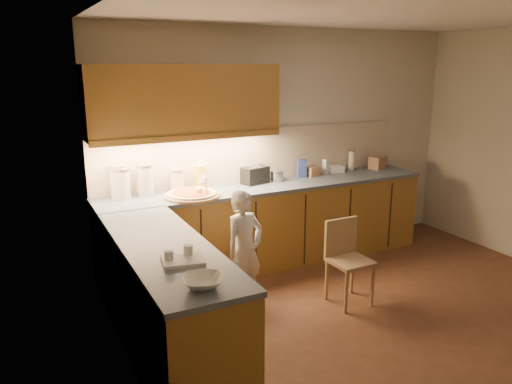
# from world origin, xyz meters

# --- Properties ---
(room) EXTENTS (4.54, 4.50, 2.62)m
(room) POSITION_xyz_m (0.00, 0.00, 1.68)
(room) COLOR #512D1B
(room) RESTS_ON ground
(l_counter) EXTENTS (3.77, 2.62, 0.92)m
(l_counter) POSITION_xyz_m (-0.92, 1.25, 0.46)
(l_counter) COLOR olive
(l_counter) RESTS_ON ground
(backsplash) EXTENTS (3.75, 0.02, 0.58)m
(backsplash) POSITION_xyz_m (-0.38, 1.99, 1.21)
(backsplash) COLOR #C3B397
(backsplash) RESTS_ON l_counter
(upper_cabinets) EXTENTS (1.95, 0.36, 0.73)m
(upper_cabinets) POSITION_xyz_m (-1.27, 1.82, 1.85)
(upper_cabinets) COLOR olive
(upper_cabinets) RESTS_ON ground
(pizza_on_board) EXTENTS (0.56, 0.56, 0.22)m
(pizza_on_board) POSITION_xyz_m (-1.31, 1.59, 0.94)
(pizza_on_board) COLOR #A97F54
(pizza_on_board) RESTS_ON l_counter
(child) EXTENTS (0.47, 0.38, 1.12)m
(child) POSITION_xyz_m (-1.09, 0.86, 0.56)
(child) COLOR white
(child) RESTS_ON ground
(wooden_chair) EXTENTS (0.36, 0.36, 0.79)m
(wooden_chair) POSITION_xyz_m (-0.17, 0.57, 0.46)
(wooden_chair) COLOR tan
(wooden_chair) RESTS_ON ground
(mixing_bowl) EXTENTS (0.31, 0.31, 0.06)m
(mixing_bowl) POSITION_xyz_m (-1.95, -0.38, 0.95)
(mixing_bowl) COLOR white
(mixing_bowl) RESTS_ON l_counter
(canister_a) EXTENTS (0.16, 0.16, 0.33)m
(canister_a) POSITION_xyz_m (-1.97, 1.87, 1.09)
(canister_a) COLOR white
(canister_a) RESTS_ON l_counter
(canister_b) EXTENTS (0.17, 0.17, 0.30)m
(canister_b) POSITION_xyz_m (-1.95, 1.84, 1.07)
(canister_b) COLOR silver
(canister_b) RESTS_ON l_counter
(canister_c) EXTENTS (0.17, 0.17, 0.32)m
(canister_c) POSITION_xyz_m (-1.71, 1.85, 1.08)
(canister_c) COLOR beige
(canister_c) RESTS_ON l_counter
(canister_d) EXTENTS (0.14, 0.14, 0.23)m
(canister_d) POSITION_xyz_m (-1.37, 1.87, 1.04)
(canister_d) COLOR beige
(canister_d) RESTS_ON l_counter
(oil_jug) EXTENTS (0.12, 0.10, 0.30)m
(oil_jug) POSITION_xyz_m (-1.12, 1.84, 1.06)
(oil_jug) COLOR gold
(oil_jug) RESTS_ON l_counter
(toaster) EXTENTS (0.32, 0.23, 0.19)m
(toaster) POSITION_xyz_m (-0.50, 1.81, 1.01)
(toaster) COLOR black
(toaster) RESTS_ON l_counter
(steel_pot) EXTENTS (0.16, 0.16, 0.12)m
(steel_pot) POSITION_xyz_m (-0.23, 1.81, 0.98)
(steel_pot) COLOR #BBBCC1
(steel_pot) RESTS_ON l_counter
(blue_box) EXTENTS (0.12, 0.10, 0.21)m
(blue_box) POSITION_xyz_m (0.13, 1.86, 1.02)
(blue_box) COLOR #314595
(blue_box) RESTS_ON l_counter
(card_box_a) EXTENTS (0.17, 0.13, 0.11)m
(card_box_a) POSITION_xyz_m (0.28, 1.85, 0.97)
(card_box_a) COLOR tan
(card_box_a) RESTS_ON l_counter
(white_bottle) EXTENTS (0.07, 0.07, 0.18)m
(white_bottle) POSITION_xyz_m (0.47, 1.86, 1.01)
(white_bottle) COLOR white
(white_bottle) RESTS_ON l_counter
(flat_pack) EXTENTS (0.20, 0.15, 0.08)m
(flat_pack) POSITION_xyz_m (0.63, 1.89, 0.96)
(flat_pack) COLOR white
(flat_pack) RESTS_ON l_counter
(tall_jar) EXTENTS (0.08, 0.08, 0.25)m
(tall_jar) POSITION_xyz_m (0.87, 1.90, 1.04)
(tall_jar) COLOR silver
(tall_jar) RESTS_ON l_counter
(card_box_b) EXTENTS (0.23, 0.20, 0.15)m
(card_box_b) POSITION_xyz_m (1.22, 1.82, 1.00)
(card_box_b) COLOR #A27457
(card_box_b) RESTS_ON l_counter
(dough_cloth) EXTENTS (0.31, 0.26, 0.02)m
(dough_cloth) POSITION_xyz_m (-1.93, 0.04, 0.93)
(dough_cloth) COLOR silver
(dough_cloth) RESTS_ON l_counter
(spice_jar_a) EXTENTS (0.08, 0.08, 0.08)m
(spice_jar_a) POSITION_xyz_m (-2.02, 0.07, 0.96)
(spice_jar_a) COLOR silver
(spice_jar_a) RESTS_ON l_counter
(spice_jar_b) EXTENTS (0.08, 0.08, 0.09)m
(spice_jar_b) POSITION_xyz_m (-1.87, 0.10, 0.96)
(spice_jar_b) COLOR silver
(spice_jar_b) RESTS_ON l_counter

